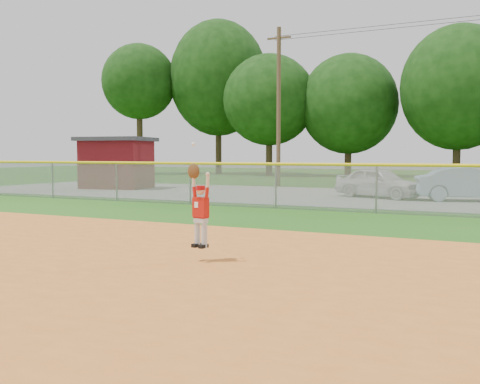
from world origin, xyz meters
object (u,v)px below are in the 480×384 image
car_white_a (379,182)px  car_blue (469,184)px  utility_shed (117,163)px  ballplayer (200,206)px

car_white_a → car_blue: 3.43m
car_white_a → utility_shed: 13.85m
utility_shed → ballplayer: 20.44m
car_white_a → utility_shed: utility_shed is taller
car_blue → utility_shed: 17.28m
car_white_a → utility_shed: (-13.83, 0.33, 0.73)m
ballplayer → car_blue: bearing=76.7°
car_blue → utility_shed: bearing=74.3°
car_white_a → utility_shed: size_ratio=0.92×
car_blue → ballplayer: size_ratio=2.27×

